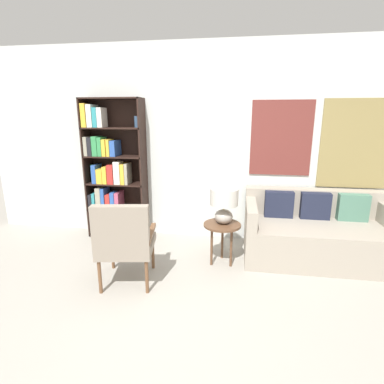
# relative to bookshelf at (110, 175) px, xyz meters

# --- Properties ---
(ground_plane) EXTENTS (14.00, 14.00, 0.00)m
(ground_plane) POSITION_rel_bookshelf_xyz_m (1.28, -1.84, -0.92)
(ground_plane) COLOR #9E998E
(wall_back) EXTENTS (6.40, 0.08, 2.70)m
(wall_back) POSITION_rel_bookshelf_xyz_m (1.33, 0.19, 0.43)
(wall_back) COLOR silver
(wall_back) RESTS_ON ground_plane
(bookshelf) EXTENTS (0.85, 0.30, 1.98)m
(bookshelf) POSITION_rel_bookshelf_xyz_m (0.00, 0.00, 0.00)
(bookshelf) COLOR black
(bookshelf) RESTS_ON ground_plane
(armchair) EXTENTS (0.64, 0.67, 0.92)m
(armchair) POSITION_rel_bookshelf_xyz_m (0.70, -1.30, -0.39)
(armchair) COLOR brown
(armchair) RESTS_ON ground_plane
(couch) EXTENTS (1.74, 0.92, 0.81)m
(couch) POSITION_rel_bookshelf_xyz_m (2.81, -0.30, -0.60)
(couch) COLOR #9E9384
(couch) RESTS_ON ground_plane
(side_table) EXTENTS (0.44, 0.44, 0.50)m
(side_table) POSITION_rel_bookshelf_xyz_m (1.66, -0.65, -0.48)
(side_table) COLOR brown
(side_table) RESTS_ON ground_plane
(table_lamp) EXTENTS (0.33, 0.33, 0.43)m
(table_lamp) POSITION_rel_bookshelf_xyz_m (1.67, -0.62, -0.16)
(table_lamp) COLOR #A59E93
(table_lamp) RESTS_ON side_table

